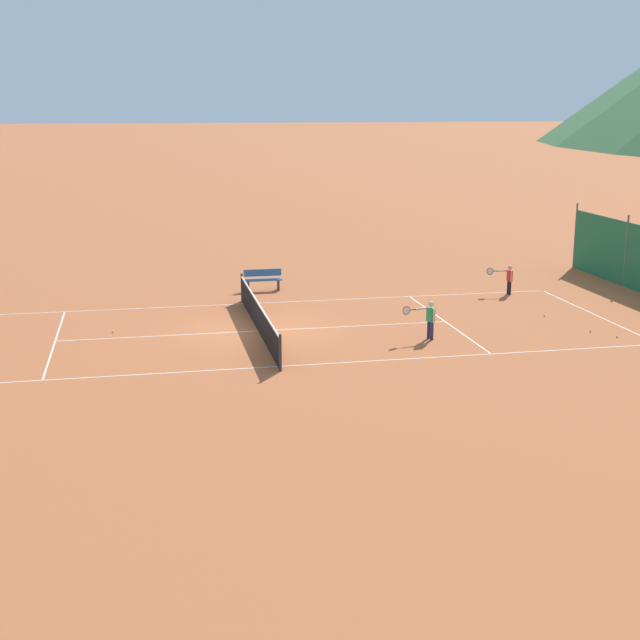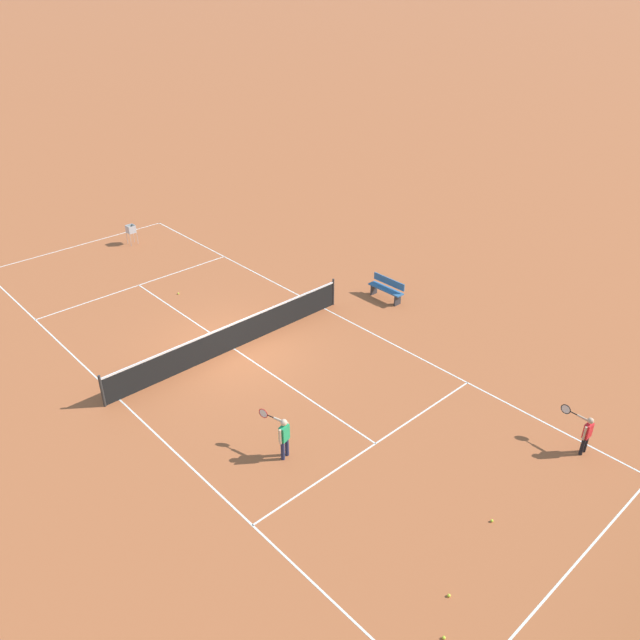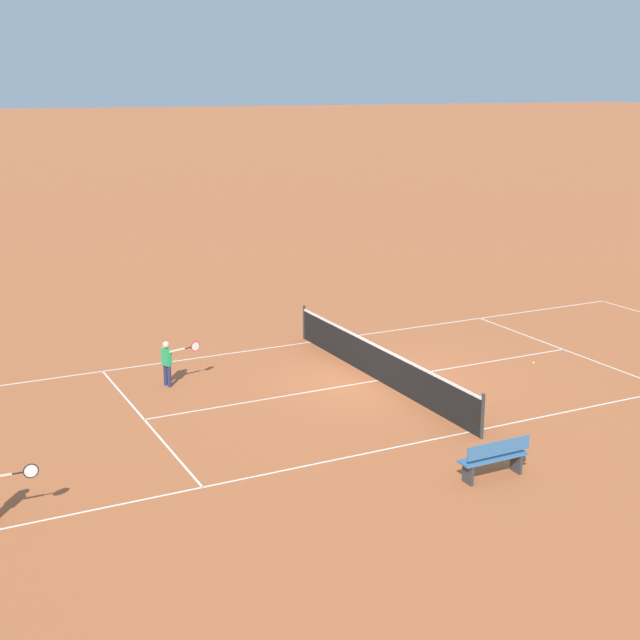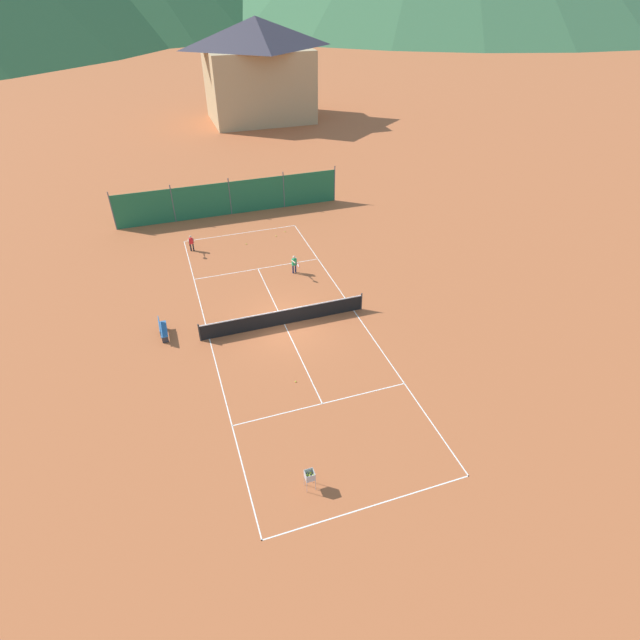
{
  "view_description": "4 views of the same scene",
  "coord_description": "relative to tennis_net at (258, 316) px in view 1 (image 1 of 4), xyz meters",
  "views": [
    {
      "loc": [
        27.95,
        -3.66,
        7.26
      ],
      "look_at": [
        1.82,
        1.68,
        0.72
      ],
      "focal_mm": 50.0,
      "sensor_mm": 36.0,
      "label": 1
    },
    {
      "loc": [
        9.72,
        14.77,
        11.08
      ],
      "look_at": [
        -1.82,
        2.24,
        1.33
      ],
      "focal_mm": 35.0,
      "sensor_mm": 36.0,
      "label": 2
    },
    {
      "loc": [
        -19.47,
        11.57,
        7.65
      ],
      "look_at": [
        1.63,
        0.92,
        1.4
      ],
      "focal_mm": 50.0,
      "sensor_mm": 36.0,
      "label": 3
    },
    {
      "loc": [
        -5.26,
        -21.51,
        16.2
      ],
      "look_at": [
        1.71,
        -1.05,
        0.6
      ],
      "focal_mm": 28.0,
      "sensor_mm": 36.0,
      "label": 4
    }
  ],
  "objects": [
    {
      "name": "court_line_markings",
      "position": [
        0.0,
        0.0,
        -0.5
      ],
      "size": [
        8.25,
        23.85,
        0.01
      ],
      "color": "white",
      "rests_on": "ground"
    },
    {
      "name": "player_near_service",
      "position": [
        2.1,
        5.11,
        0.21
      ],
      "size": [
        0.4,
        1.06,
        1.22
      ],
      "color": "#23284C",
      "rests_on": "ground"
    },
    {
      "name": "tennis_ball_far_corner",
      "position": [
        2.3,
        10.55,
        -0.47
      ],
      "size": [
        0.07,
        0.07,
        0.07
      ],
      "primitive_type": "sphere",
      "color": "#CCE033",
      "rests_on": "ground"
    },
    {
      "name": "tennis_ball_near_corner",
      "position": [
        3.11,
        11.04,
        -0.47
      ],
      "size": [
        0.07,
        0.07,
        0.07
      ],
      "primitive_type": "sphere",
      "color": "#CCE033",
      "rests_on": "ground"
    },
    {
      "name": "tennis_net",
      "position": [
        0.0,
        0.0,
        0.0
      ],
      "size": [
        9.18,
        0.08,
        1.06
      ],
      "color": "#2D2D2D",
      "rests_on": "ground"
    },
    {
      "name": "ground_plane",
      "position": [
        0.0,
        0.0,
        -0.5
      ],
      "size": [
        600.0,
        600.0,
        0.0
      ],
      "primitive_type": "plane",
      "color": "#B25B33"
    },
    {
      "name": "tennis_ball_alley_left",
      "position": [
        -0.74,
        -4.66,
        -0.47
      ],
      "size": [
        0.07,
        0.07,
        0.07
      ],
      "primitive_type": "sphere",
      "color": "#CCE033",
      "rests_on": "ground"
    },
    {
      "name": "courtside_bench",
      "position": [
        -6.34,
        1.04,
        -0.05
      ],
      "size": [
        0.36,
        1.5,
        0.84
      ],
      "color": "#336699",
      "rests_on": "ground"
    },
    {
      "name": "tennis_ball_mid_court",
      "position": [
        0.01,
        10.03,
        -0.47
      ],
      "size": [
        0.07,
        0.07,
        0.07
      ],
      "primitive_type": "sphere",
      "color": "#CCE033",
      "rests_on": "ground"
    },
    {
      "name": "player_far_service",
      "position": [
        -3.71,
        10.24,
        0.17
      ],
      "size": [
        0.4,
        0.96,
        1.14
      ],
      "color": "black",
      "rests_on": "ground"
    }
  ]
}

